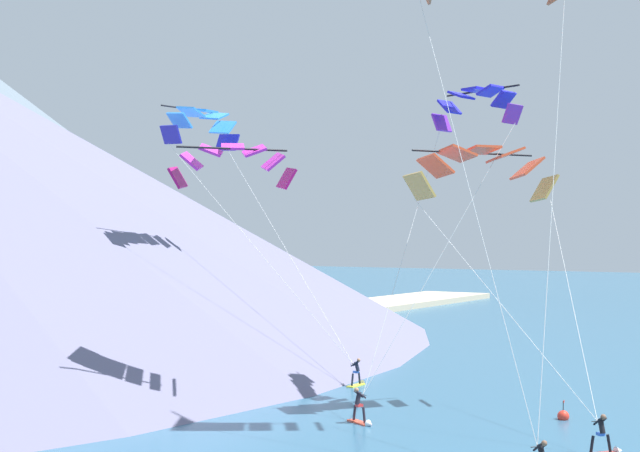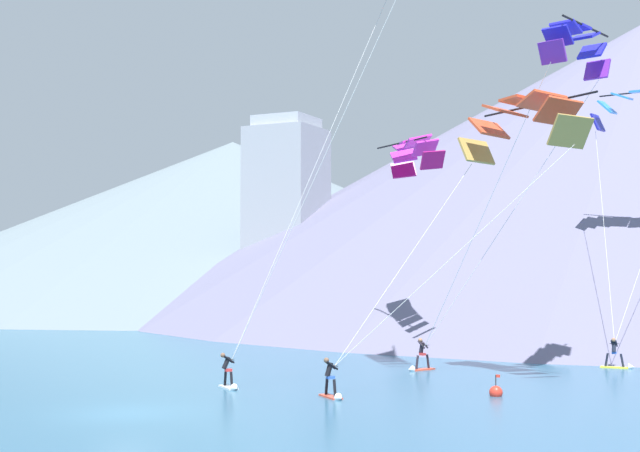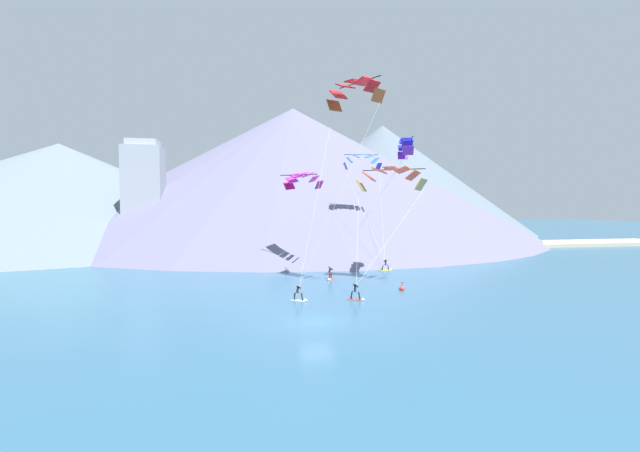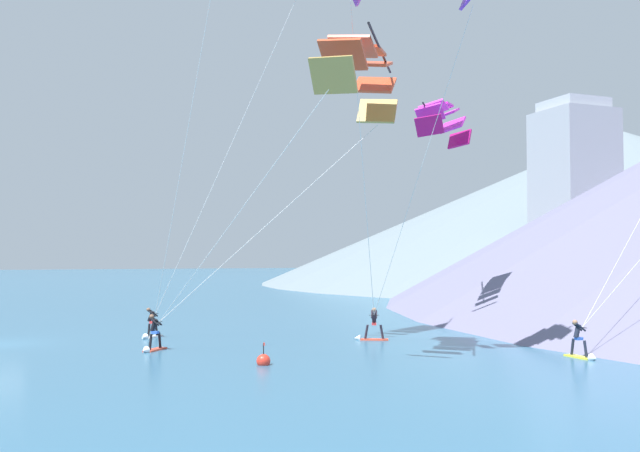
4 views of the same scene
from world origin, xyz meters
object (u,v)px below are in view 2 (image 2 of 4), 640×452
Objects in this scene: parafoil_kite_near_lead at (640,105)px; parafoil_kite_near_trail at (574,46)px; parafoil_kite_distant_high_outer at (414,151)px; kitesurfer_mid_center at (332,386)px; kitesurfer_near_trail at (419,360)px; kitesurfer_far_left at (229,378)px; parafoil_kite_mid_center at (522,120)px; race_marker_buoy at (496,392)px; kitesurfer_near_lead at (619,359)px.

parafoil_kite_near_trail is (-0.73, -19.56, -0.39)m from parafoil_kite_near_lead.
parafoil_kite_near_trail reaches higher than parafoil_kite_distant_high_outer.
kitesurfer_near_trail is at bearing 91.18° from kitesurfer_mid_center.
kitesurfer_near_trail reaches higher than kitesurfer_far_left.
parafoil_kite_near_lead is 2.94× the size of parafoil_kite_distant_high_outer.
kitesurfer_near_trail is 0.11× the size of parafoil_kite_near_trail.
kitesurfer_far_left is 17.80m from parafoil_kite_mid_center.
parafoil_kite_distant_high_outer is at bearing 144.34° from parafoil_kite_near_trail.
parafoil_kite_near_lead reaches higher than kitesurfer_far_left.
parafoil_kite_mid_center is at bearing 51.87° from kitesurfer_mid_center.
kitesurfer_mid_center is at bearing -107.47° from parafoil_kite_near_lead.
race_marker_buoy is (-2.42, -5.46, -15.55)m from parafoil_kite_near_trail.
parafoil_kite_mid_center is at bearing -149.44° from parafoil_kite_near_trail.
kitesurfer_near_trail is at bearing -67.58° from parafoil_kite_distant_high_outer.
parafoil_kite_near_trail reaches higher than kitesurfer_far_left.
kitesurfer_near_lead is 1.00× the size of kitesurfer_near_trail.
parafoil_kite_mid_center is (-2.21, -1.31, -3.54)m from parafoil_kite_near_trail.
kitesurfer_mid_center is at bearing -6.57° from kitesurfer_far_left.
kitesurfer_mid_center is at bearing -132.51° from parafoil_kite_near_trail.
parafoil_kite_near_trail is 2.82× the size of parafoil_kite_distant_high_outer.
kitesurfer_far_left is at bearing -165.23° from race_marker_buoy.
kitesurfer_far_left is (-14.29, -16.05, -0.03)m from kitesurfer_near_lead.
kitesurfer_near_lead reaches higher than kitesurfer_far_left.
race_marker_buoy is at bearing -113.89° from parafoil_kite_near_trail.
parafoil_kite_near_lead reaches higher than kitesurfer_mid_center.
parafoil_kite_near_lead is (0.02, 11.91, 15.61)m from kitesurfer_near_lead.
parafoil_kite_mid_center reaches higher than kitesurfer_near_trail.
parafoil_kite_near_trail is at bearing -92.15° from parafoil_kite_near_lead.
kitesurfer_near_lead is at bearing 71.94° from parafoil_kite_mid_center.
race_marker_buoy is (-3.13, -13.11, -0.33)m from kitesurfer_near_lead.
kitesurfer_near_trail reaches higher than kitesurfer_near_lead.
kitesurfer_near_lead is 1.06× the size of kitesurfer_far_left.
parafoil_kite_near_lead is 21.44m from parafoil_kite_mid_center.
kitesurfer_mid_center is 1.69× the size of race_marker_buoy.
parafoil_kite_near_lead reaches higher than kitesurfer_near_lead.
parafoil_kite_distant_high_outer reaches higher than kitesurfer_mid_center.
parafoil_kite_mid_center reaches higher than kitesurfer_near_lead.
kitesurfer_near_trail is 0.11× the size of parafoil_kite_near_lead.
kitesurfer_mid_center is 0.11× the size of parafoil_kite_near_lead.
parafoil_kite_distant_high_outer is 19.84m from race_marker_buoy.
kitesurfer_mid_center is 19.51m from parafoil_kite_near_trail.
parafoil_kite_near_lead is 15.59× the size of race_marker_buoy.
parafoil_kite_distant_high_outer is at bearing 98.77° from kitesurfer_mid_center.
parafoil_kite_near_lead reaches higher than parafoil_kite_near_trail.
kitesurfer_far_left is at bearing -148.04° from parafoil_kite_mid_center.
parafoil_kite_distant_high_outer is 5.31× the size of race_marker_buoy.
parafoil_kite_distant_high_outer reaches higher than kitesurfer_near_lead.
parafoil_kite_near_trail is 14.98× the size of race_marker_buoy.
kitesurfer_mid_center is at bearing -88.82° from kitesurfer_near_trail.
parafoil_kite_near_lead reaches higher than kitesurfer_near_trail.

